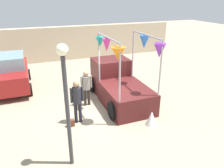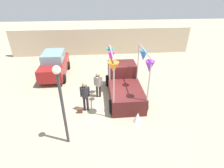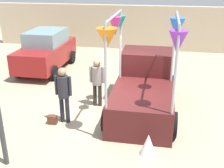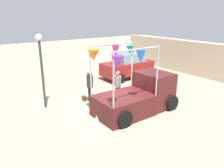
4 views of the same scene
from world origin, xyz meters
TOP-DOWN VIEW (x-y plane):
  - ground_plane at (0.00, 0.00)m, footprint 60.00×60.00m
  - vendor_truck at (0.98, 0.86)m, footprint 2.44×4.16m
  - parked_car at (-3.93, 4.17)m, footprint 1.88×4.00m
  - person_customer at (-1.36, -0.60)m, footprint 0.53×0.34m
  - person_vendor at (-0.63, 0.73)m, footprint 0.53×0.34m
  - handbag at (-1.71, -0.80)m, footprint 0.28×0.16m
  - street_lamp at (-2.10, -2.85)m, footprint 0.32×0.32m
  - brick_boundary_wall at (0.00, 8.91)m, footprint 18.00×0.36m
  - folded_kite_bundle_white at (1.31, -1.86)m, footprint 0.60×0.60m

SIDE VIEW (x-z plane):
  - ground_plane at x=0.00m, z-range 0.00..0.00m
  - handbag at x=-1.71m, z-range 0.00..0.28m
  - folded_kite_bundle_white at x=1.31m, z-range 0.00..0.60m
  - vendor_truck at x=0.98m, z-range -0.79..2.52m
  - parked_car at x=-3.93m, z-range 0.00..1.88m
  - person_vendor at x=-0.63m, z-range 0.18..1.87m
  - person_customer at x=-1.36m, z-range 0.20..2.00m
  - brick_boundary_wall at x=0.00m, z-range 0.00..2.60m
  - street_lamp at x=-2.10m, z-range 0.59..4.33m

